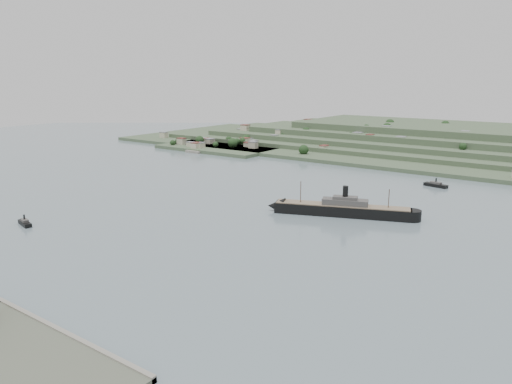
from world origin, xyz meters
The scene contains 6 objects.
ground centered at (0.00, 0.00, 0.00)m, with size 1400.00×1400.00×0.00m, color slate.
far_peninsula centered at (27.91, 393.10, 11.88)m, with size 760.00×309.00×30.00m.
steamship centered at (67.84, 56.44, 4.59)m, with size 99.25×46.69×24.87m.
tugboat centered at (-82.36, -82.25, 1.73)m, with size 16.28×7.78×7.08m.
ferry_west centered at (-255.86, 225.00, 1.39)m, with size 15.58×4.81×5.79m.
ferry_east centered at (94.29, 186.26, 1.83)m, with size 20.96×9.85×7.59m.
Camera 1 is at (216.05, -240.67, 93.29)m, focal length 35.00 mm.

